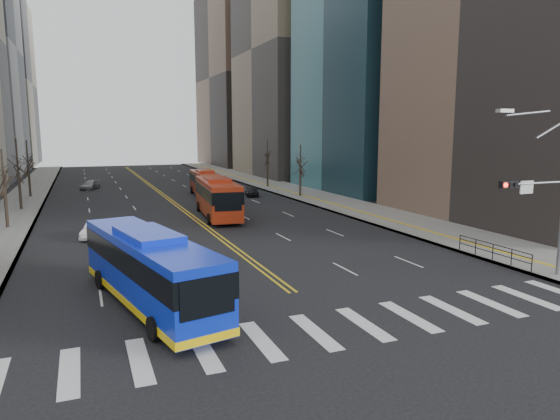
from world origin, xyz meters
name	(u,v)px	position (x,y,z in m)	size (l,w,h in m)	color
ground	(340,328)	(0.00, 0.00, 0.00)	(220.00, 220.00, 0.00)	black
sidewalk_right	(295,191)	(17.50, 45.00, 0.07)	(7.00, 130.00, 0.15)	gray
sidewalk_left	(20,205)	(-16.50, 45.00, 0.07)	(5.00, 130.00, 0.15)	gray
crosswalk	(340,328)	(0.00, 0.00, 0.01)	(26.70, 4.00, 0.01)	silver
centerline	(156,190)	(0.00, 55.00, 0.01)	(0.55, 100.00, 0.01)	gold
office_towers	(139,33)	(0.12, 68.51, 23.92)	(83.00, 134.00, 58.00)	#959497
signal_mast	(546,194)	(13.77, 2.00, 4.86)	(5.37, 0.37, 9.39)	gray
pedestrian_railing	(493,249)	(14.30, 6.00, 0.82)	(0.06, 6.06, 1.02)	black
street_trees	(110,166)	(-7.18, 34.55, 4.87)	(35.20, 47.20, 7.60)	#2C211A
blue_bus	(149,267)	(-7.12, 5.79, 1.92)	(5.31, 12.88, 3.65)	#0E2CDB
red_bus_near	(217,195)	(2.31, 29.18, 2.13)	(4.03, 12.41, 3.84)	#A82B11
red_bus_far	(205,182)	(4.83, 45.12, 1.89)	(3.22, 10.78, 3.39)	#A82B11
car_white	(95,230)	(-9.08, 23.12, 0.63)	(1.33, 3.81, 1.25)	white
car_dark_mid	(252,191)	(10.50, 43.06, 0.68)	(1.60, 3.97, 1.35)	black
car_silver	(90,185)	(-8.79, 58.82, 0.62)	(1.73, 4.26, 1.24)	gray
car_dark_far	(207,172)	(12.50, 75.60, 0.54)	(1.78, 3.85, 1.07)	black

